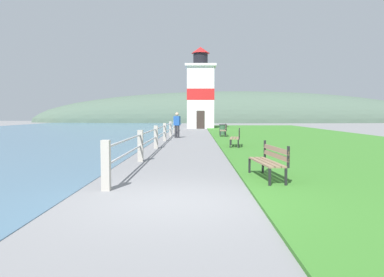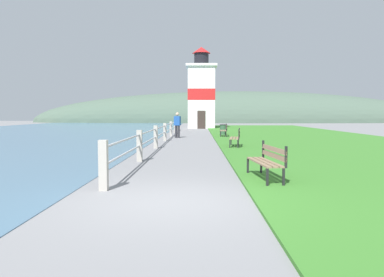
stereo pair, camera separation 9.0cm
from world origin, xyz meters
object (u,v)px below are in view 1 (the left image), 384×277
park_bench_near (270,159)px  lighthouse (200,93)px  person_strolling (177,124)px  trash_bin (223,130)px  park_bench_midway (236,137)px  park_bench_far (224,130)px

park_bench_near → lighthouse: lighthouse is taller
person_strolling → trash_bin: bearing=-27.6°
park_bench_near → trash_bin: bearing=-96.6°
person_strolling → lighthouse: bearing=13.7°
lighthouse → park_bench_near: bearing=-87.7°
park_bench_midway → trash_bin: park_bench_midway is taller
person_strolling → park_bench_far: bearing=-54.5°
lighthouse → person_strolling: (-1.78, -17.17, -3.07)m
park_bench_near → person_strolling: bearing=-85.2°
lighthouse → trash_bin: (1.58, -14.06, -3.60)m
park_bench_far → person_strolling: size_ratio=0.98×
park_bench_far → trash_bin: bearing=-88.8°
park_bench_near → park_bench_far: (0.14, 17.45, -0.00)m
park_bench_near → person_strolling: person_strolling is taller
park_bench_near → person_strolling: size_ratio=1.09×
park_bench_midway → lighthouse: bearing=-79.6°
park_bench_midway → park_bench_far: same height
park_bench_far → park_bench_near: bearing=92.1°
park_bench_near → park_bench_midway: 9.13m
park_bench_midway → trash_bin: bearing=-83.4°
park_bench_midway → park_bench_near: bearing=96.0°
park_bench_midway → park_bench_far: bearing=-83.1°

